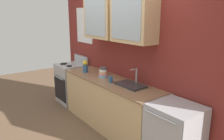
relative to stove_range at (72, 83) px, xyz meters
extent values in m
plane|color=brown|center=(1.48, 0.00, -0.45)|extent=(10.00, 10.00, 0.00)
cube|color=maroon|center=(1.48, 0.35, 0.89)|extent=(4.18, 0.10, 2.68)
cube|color=tan|center=(1.06, 0.15, 1.48)|extent=(0.77, 0.32, 0.76)
cube|color=#9EADB7|center=(1.06, -0.02, 1.48)|extent=(0.66, 0.01, 0.64)
cube|color=tan|center=(1.90, 0.15, 1.48)|extent=(0.77, 0.32, 0.76)
cube|color=#9EADB7|center=(1.90, -0.02, 1.48)|extent=(0.66, 0.01, 0.64)
cube|color=white|center=(0.14, 0.30, 1.30)|extent=(0.65, 0.01, 0.75)
cube|color=tan|center=(1.48, 0.00, -0.02)|extent=(2.18, 0.59, 0.86)
cube|color=#8C6B4C|center=(1.48, 0.00, 0.42)|extent=(2.21, 0.61, 0.03)
cube|color=#ADAFB5|center=(0.00, 0.00, -0.01)|extent=(0.62, 0.57, 0.89)
cube|color=black|center=(0.00, -0.29, -0.08)|extent=(0.57, 0.01, 0.53)
cylinder|color=#ADAFB5|center=(0.00, -0.32, 0.19)|extent=(0.49, 0.02, 0.02)
cube|color=#ADAFB5|center=(0.00, 0.27, 0.53)|extent=(0.59, 0.04, 0.18)
cylinder|color=black|center=(-0.14, -0.11, 0.45)|extent=(0.15, 0.15, 0.02)
cylinder|color=black|center=(0.14, -0.11, 0.45)|extent=(0.12, 0.12, 0.02)
cube|color=#2D2D30|center=(1.96, 0.06, 0.45)|extent=(0.48, 0.30, 0.03)
cylinder|color=#ADAFB5|center=(1.96, 0.18, 0.58)|extent=(0.02, 0.02, 0.23)
cylinder|color=#ADAFB5|center=(1.96, 0.12, 0.70)|extent=(0.02, 0.12, 0.02)
cylinder|color=#8CB7E0|center=(1.28, 0.01, 0.46)|extent=(0.17, 0.17, 0.04)
cylinder|color=#D87F84|center=(1.28, 0.01, 0.49)|extent=(0.16, 0.16, 0.04)
cylinder|color=#E0AD7F|center=(1.28, 0.01, 0.52)|extent=(0.15, 0.15, 0.05)
cylinder|color=white|center=(1.28, 0.01, 0.56)|extent=(0.14, 0.14, 0.05)
cylinder|color=#4C4C54|center=(1.28, 0.01, 0.59)|extent=(0.13, 0.13, 0.05)
cylinder|color=#33598C|center=(0.79, -0.08, 0.51)|extent=(0.10, 0.10, 0.15)
sphere|color=yellow|center=(0.79, -0.08, 0.62)|extent=(0.10, 0.10, 0.10)
cylinder|color=#38608C|center=(1.61, -0.08, 0.49)|extent=(0.07, 0.07, 0.10)
torus|color=#38608C|center=(1.65, -0.08, 0.49)|extent=(0.06, 0.01, 0.06)
cube|color=#ADAFB5|center=(2.88, 0.00, -0.01)|extent=(0.62, 0.56, 0.89)
cylinder|color=#ADAFB5|center=(2.88, -0.31, 0.38)|extent=(0.46, 0.02, 0.02)
camera|label=1|loc=(4.40, -2.14, 1.52)|focal=34.93mm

